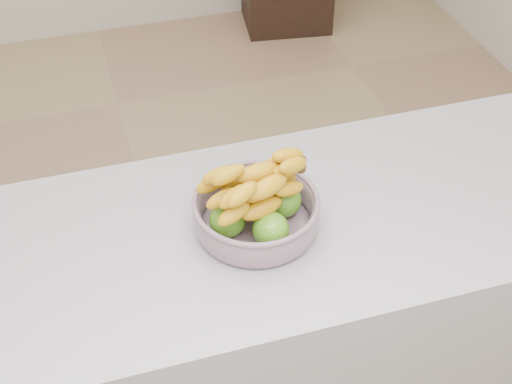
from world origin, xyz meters
TOP-DOWN VIEW (x-y plane):
  - ground at (0.00, 0.00)m, footprint 4.00×4.00m
  - counter at (0.00, -0.67)m, footprint 2.00×0.60m
  - fruit_bowl at (0.13, -0.67)m, footprint 0.27×0.27m

SIDE VIEW (x-z plane):
  - ground at x=0.00m, z-range 0.00..0.00m
  - counter at x=0.00m, z-range 0.00..0.90m
  - fruit_bowl at x=0.13m, z-range 0.87..1.04m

